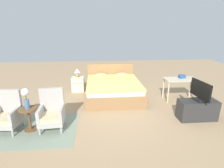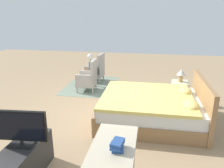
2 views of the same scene
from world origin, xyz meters
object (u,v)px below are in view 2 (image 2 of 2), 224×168
at_px(table_lamp, 181,74).
at_px(tv_flatscreen, 20,128).
at_px(book_stack, 117,145).
at_px(flower_vase, 90,60).
at_px(nightstand, 179,91).
at_px(tv_stand, 25,161).
at_px(bed, 153,108).
at_px(vanity_desk, 113,154).
at_px(armchair_by_window_right, 88,78).
at_px(armchair_by_window_left, 96,70).
at_px(side_table, 91,75).

height_order(table_lamp, tv_flatscreen, tv_flatscreen).
xyz_separation_m(table_lamp, book_stack, (3.44, -1.11, 0.04)).
bearing_deg(flower_vase, book_stack, 19.38).
xyz_separation_m(flower_vase, tv_flatscreen, (4.10, 0.18, -0.06)).
height_order(nightstand, tv_stand, nightstand).
xyz_separation_m(bed, table_lamp, (-1.25, 0.69, 0.44)).
distance_m(nightstand, vanity_desk, 3.60).
height_order(tv_stand, vanity_desk, vanity_desk).
bearing_deg(nightstand, table_lamp, 90.00).
distance_m(armchair_by_window_right, book_stack, 4.06).
relative_size(bed, armchair_by_window_left, 2.29).
bearing_deg(bed, book_stack, -10.86).
distance_m(bed, table_lamp, 1.50).
bearing_deg(vanity_desk, tv_flatscreen, -95.35).
height_order(armchair_by_window_left, nightstand, armchair_by_window_left).
relative_size(bed, tv_flatscreen, 2.87).
relative_size(bed, nightstand, 4.01).
bearing_deg(tv_stand, flower_vase, -177.50).
distance_m(nightstand, tv_flatscreen, 4.11).
relative_size(flower_vase, nightstand, 0.91).
height_order(armchair_by_window_right, table_lamp, armchair_by_window_right).
distance_m(bed, side_table, 2.84).
bearing_deg(nightstand, armchair_by_window_right, -97.54).
bearing_deg(tv_flatscreen, armchair_by_window_right, -178.15).
distance_m(armchair_by_window_left, flower_vase, 0.67).
xyz_separation_m(armchair_by_window_left, tv_flatscreen, (4.60, 0.12, 0.39)).
xyz_separation_m(nightstand, tv_stand, (3.27, -2.43, -0.01)).
bearing_deg(book_stack, armchair_by_window_right, -159.13).
relative_size(table_lamp, book_stack, 1.47).
height_order(side_table, vanity_desk, vanity_desk).
relative_size(flower_vase, book_stack, 2.12).
height_order(tv_flatscreen, book_stack, tv_flatscreen).
distance_m(bed, book_stack, 2.28).
xyz_separation_m(armchair_by_window_left, side_table, (0.49, -0.06, -0.04)).
distance_m(flower_vase, book_stack, 4.53).
height_order(tv_flatscreen, vanity_desk, tv_flatscreen).
relative_size(bed, vanity_desk, 2.03).
relative_size(armchair_by_window_right, vanity_desk, 0.88).
bearing_deg(side_table, armchair_by_window_left, 172.76).
bearing_deg(vanity_desk, tv_stand, -95.45).
bearing_deg(nightstand, side_table, -107.68).
distance_m(tv_stand, book_stack, 1.43).
distance_m(table_lamp, tv_stand, 4.10).
bearing_deg(table_lamp, flower_vase, -107.67).
height_order(side_table, book_stack, book_stack).
bearing_deg(table_lamp, book_stack, -17.91).
relative_size(nightstand, vanity_desk, 0.51).
relative_size(flower_vase, tv_stand, 0.50).
relative_size(bed, tv_stand, 2.20).
distance_m(flower_vase, vanity_desk, 4.47).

